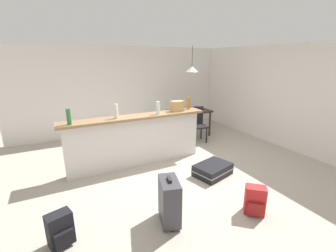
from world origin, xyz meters
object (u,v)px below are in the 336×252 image
grocery_bag (177,106)px  dining_table (189,113)px  suitcase_upright_charcoal (169,201)px  bottle_green (69,117)px  suitcase_flat_black (213,170)px  bottle_clear (158,108)px  backpack_black (60,230)px  dining_chair_near_partition (197,122)px  bottle_amber (188,103)px  pendant_lamp (192,69)px  bottle_white (116,111)px  backpack_red (255,201)px

grocery_bag → dining_table: 1.67m
grocery_bag → suitcase_upright_charcoal: 2.41m
bottle_green → suitcase_flat_black: 2.79m
bottle_clear → backpack_black: bottle_clear is taller
dining_chair_near_partition → bottle_amber: bearing=-138.7°
bottle_clear → dining_chair_near_partition: 1.78m
bottle_clear → backpack_black: bearing=-141.6°
pendant_lamp → suitcase_upright_charcoal: size_ratio=1.10×
dining_chair_near_partition → suitcase_upright_charcoal: (-2.16, -2.56, -0.19)m
bottle_green → bottle_white: (0.84, 0.07, -0.00)m
dining_chair_near_partition → grocery_bag: bearing=-147.1°
suitcase_flat_black → bottle_amber: bearing=82.8°
bottle_amber → suitcase_upright_charcoal: (-1.50, -1.97, -0.86)m
bottle_green → backpack_black: bottle_green is taller
suitcase_upright_charcoal → pendant_lamp: bearing=53.6°
bottle_green → grocery_bag: bottle_green is taller
dining_table → bottle_amber: bearing=-123.3°
bottle_clear → bottle_amber: size_ratio=0.95×
bottle_clear → dining_chair_near_partition: bottle_clear is taller
bottle_clear → suitcase_upright_charcoal: bearing=-110.4°
bottle_amber → backpack_red: size_ratio=0.65×
dining_table → suitcase_upright_charcoal: (-2.24, -3.10, -0.32)m
grocery_bag → backpack_red: 2.51m
dining_chair_near_partition → suitcase_flat_black: bearing=-114.8°
bottle_green → bottle_clear: size_ratio=1.07×
dining_table → pendant_lamp: 1.23m
bottle_white → dining_table: (2.41, 1.22, -0.55)m
backpack_red → dining_table: bearing=73.1°
pendant_lamp → bottle_amber: bearing=-124.9°
pendant_lamp → backpack_red: (-1.13, -3.52, -1.68)m
suitcase_upright_charcoal → backpack_red: (1.18, -0.39, -0.13)m
bottle_green → bottle_white: bearing=4.9°
pendant_lamp → suitcase_flat_black: size_ratio=0.83×
dining_chair_near_partition → suitcase_flat_black: dining_chair_near_partition is taller
bottle_green → suitcase_flat_black: bearing=-23.1°
dining_table → backpack_red: size_ratio=2.62×
dining_chair_near_partition → backpack_red: size_ratio=2.21×
suitcase_flat_black → bottle_white: bearing=144.6°
bottle_white → backpack_black: bottle_white is taller
bottle_amber → bottle_green: bearing=-176.3°
dining_table → suitcase_flat_black: dining_table is taller
backpack_red → bottle_amber: bearing=82.3°
bottle_green → bottle_white: size_ratio=1.00×
dining_table → backpack_red: (-1.06, -3.49, -0.44)m
bottle_clear → backpack_red: bearing=-77.4°
backpack_black → dining_table: bearing=38.8°
bottle_clear → bottle_amber: bearing=9.8°
suitcase_flat_black → suitcase_upright_charcoal: bearing=-149.3°
bottle_green → pendant_lamp: 3.64m
dining_table → suitcase_upright_charcoal: dining_table is taller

